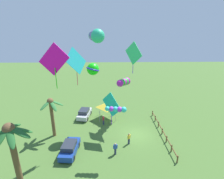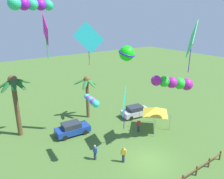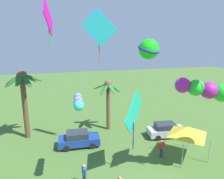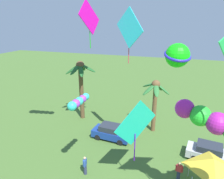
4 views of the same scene
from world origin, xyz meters
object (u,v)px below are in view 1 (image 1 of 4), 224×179
object	(u,v)px
palm_tree_0	(51,109)
kite_diamond_2	(54,60)
spectator_0	(103,120)
kite_tube_1	(117,109)
kite_diamond_7	(76,62)
palm_tree_1	(12,143)
spectator_1	(115,149)
parked_car_0	(84,113)
festival_tent	(107,105)
kite_ball_0	(93,69)
kite_diamond_4	(111,105)
kite_tube_5	(124,82)
parked_car_1	(70,148)
spectator_2	(129,139)
kite_diamond_6	(133,54)
kite_tube_3	(96,36)

from	to	relation	value
palm_tree_0	kite_diamond_2	size ratio (longest dim) A/B	1.37
spectator_0	kite_tube_1	world-z (taller)	kite_tube_1
palm_tree_0	kite_diamond_7	distance (m)	8.21
palm_tree_1	spectator_0	world-z (taller)	palm_tree_1
palm_tree_0	kite_tube_1	xyz separation A→B (m)	(-4.34, -8.65, 2.01)
palm_tree_1	spectator_1	bearing A→B (deg)	-62.80
parked_car_0	festival_tent	xyz separation A→B (m)	(-0.47, -3.96, 1.72)
kite_ball_0	kite_tube_1	distance (m)	7.58
kite_diamond_4	kite_ball_0	bearing A→B (deg)	48.05
palm_tree_1	parked_car_0	distance (m)	15.34
kite_tube_1	kite_tube_5	distance (m)	8.93
kite_tube_1	kite_diamond_7	bearing A→B (deg)	61.50
kite_diamond_2	kite_diamond_7	bearing A→B (deg)	-17.11
spectator_1	kite_diamond_4	bearing A→B (deg)	5.84
kite_diamond_2	spectator_1	bearing A→B (deg)	-72.82
parked_car_0	spectator_0	distance (m)	4.18
kite_tube_5	festival_tent	bearing A→B (deg)	80.06
parked_car_1	kite_diamond_2	world-z (taller)	kite_diamond_2
kite_ball_0	kite_diamond_2	xyz separation A→B (m)	(-7.76, 2.72, 2.50)
spectator_0	kite_ball_0	bearing A→B (deg)	126.67
spectator_2	kite_diamond_2	distance (m)	13.76
spectator_1	kite_diamond_7	bearing A→B (deg)	63.29
spectator_0	kite_diamond_4	bearing A→B (deg)	-159.39
spectator_2	kite_diamond_4	bearing A→B (deg)	51.09
palm_tree_1	kite_diamond_6	world-z (taller)	kite_diamond_6
palm_tree_0	kite_diamond_4	size ratio (longest dim) A/B	1.24
palm_tree_1	kite_diamond_2	bearing A→B (deg)	-49.58
kite_diamond_2	kite_tube_3	distance (m)	5.01
kite_diamond_2	parked_car_0	bearing A→B (deg)	-3.33
spectator_0	kite_tube_5	distance (m)	6.86
palm_tree_0	kite_diamond_7	bearing A→B (deg)	-114.62
kite_diamond_6	kite_diamond_7	bearing A→B (deg)	131.60
festival_tent	kite_diamond_7	size ratio (longest dim) A/B	0.65
palm_tree_0	kite_tube_3	distance (m)	14.43
palm_tree_1	spectator_1	xyz separation A→B (m)	(4.62, -8.99, -4.42)
kite_diamond_4	kite_tube_1	bearing A→B (deg)	-173.22
kite_ball_0	kite_tube_3	world-z (taller)	kite_tube_3
spectator_1	kite_tube_1	world-z (taller)	kite_tube_1
palm_tree_0	kite_tube_1	world-z (taller)	kite_tube_1
parked_car_1	kite_tube_3	distance (m)	14.36
palm_tree_1	parked_car_1	distance (m)	7.50
parked_car_0	kite_tube_5	distance (m)	8.92
kite_ball_0	kite_diamond_6	distance (m)	6.79
kite_tube_3	spectator_1	bearing A→B (deg)	-22.79
spectator_0	kite_diamond_6	world-z (taller)	kite_diamond_6
parked_car_0	spectator_0	world-z (taller)	spectator_0
palm_tree_0	spectator_0	xyz separation A→B (m)	(2.87, -6.97, -3.34)
palm_tree_0	palm_tree_1	distance (m)	8.82
kite_diamond_4	kite_tube_5	world-z (taller)	kite_tube_5
festival_tent	kite_diamond_6	world-z (taller)	kite_diamond_6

